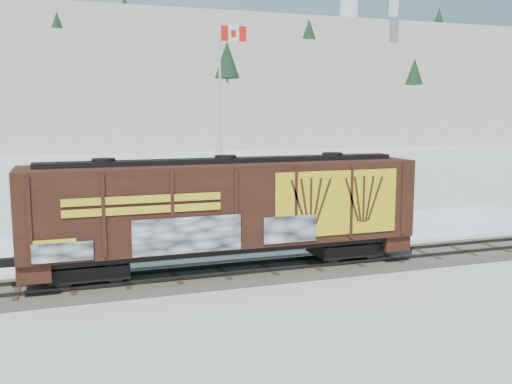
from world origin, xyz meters
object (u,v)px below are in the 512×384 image
object	(u,v)px
car_silver	(140,237)
car_white	(310,214)
car_dark	(365,215)
hopper_railcar	(226,208)
flagpole	(222,144)

from	to	relation	value
car_silver	car_white	xyz separation A→B (m)	(10.46, 2.53, 0.14)
car_dark	hopper_railcar	bearing A→B (deg)	145.82
hopper_railcar	car_dark	world-z (taller)	hopper_railcar
car_white	car_dark	size ratio (longest dim) A/B	1.05
flagpole	car_white	distance (m)	8.26
hopper_railcar	car_silver	bearing A→B (deg)	115.42
flagpole	car_silver	distance (m)	11.73
car_silver	car_white	bearing A→B (deg)	-96.93
car_white	flagpole	bearing A→B (deg)	43.16
hopper_railcar	flagpole	distance (m)	15.25
hopper_railcar	car_white	distance (m)	11.60
hopper_railcar	car_white	xyz separation A→B (m)	(7.65, 8.45, -2.15)
hopper_railcar	car_dark	xyz separation A→B (m)	(10.98, 7.68, -2.28)
car_silver	car_white	distance (m)	10.76
car_white	car_dark	bearing A→B (deg)	-91.14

